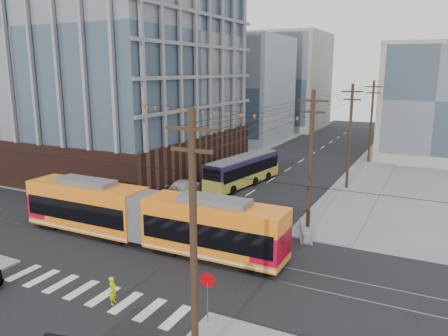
{
  "coord_description": "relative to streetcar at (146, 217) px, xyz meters",
  "views": [
    {
      "loc": [
        16.71,
        -19.86,
        12.35
      ],
      "look_at": [
        1.47,
        10.88,
        4.61
      ],
      "focal_mm": 35.0,
      "sensor_mm": 36.0,
      "label": 1
    }
  ],
  "objects": [
    {
      "name": "parked_car_white",
      "position": [
        -4.32,
        12.32,
        -1.26
      ],
      "size": [
        2.72,
        5.4,
        1.51
      ],
      "primitive_type": "imported",
      "rotation": [
        0.0,
        0.0,
        3.26
      ],
      "color": "silver",
      "rests_on": "ground"
    },
    {
      "name": "ground",
      "position": [
        1.58,
        -4.35,
        -2.02
      ],
      "size": [
        160.0,
        160.0,
        0.0
      ],
      "primitive_type": "plane",
      "color": "slate"
    },
    {
      "name": "utility_pole_near",
      "position": [
        10.08,
        -10.35,
        3.48
      ],
      "size": [
        0.3,
        0.3,
        11.0
      ],
      "primitive_type": "cylinder",
      "color": "black",
      "rests_on": "ground"
    },
    {
      "name": "parked_car_grey",
      "position": [
        -3.88,
        19.13,
        -1.32
      ],
      "size": [
        3.34,
        5.42,
        1.4
      ],
      "primitive_type": "imported",
      "rotation": [
        0.0,
        0.0,
        3.36
      ],
      "color": "#4A4C4F",
      "rests_on": "ground"
    },
    {
      "name": "office_building",
      "position": [
        -20.42,
        18.65,
        12.28
      ],
      "size": [
        30.0,
        25.0,
        28.6
      ],
      "primitive_type": "cube",
      "color": "#381E16",
      "rests_on": "ground"
    },
    {
      "name": "utility_pole_far",
      "position": [
        10.08,
        51.65,
        3.48
      ],
      "size": [
        0.3,
        0.3,
        11.0
      ],
      "primitive_type": "cylinder",
      "color": "black",
      "rests_on": "ground"
    },
    {
      "name": "parked_car_silver",
      "position": [
        -3.92,
        7.61,
        -1.21
      ],
      "size": [
        3.19,
        5.17,
        1.61
      ],
      "primitive_type": "imported",
      "rotation": [
        0.0,
        0.0,
        3.47
      ],
      "color": "#A5ACC0",
      "rests_on": "ground"
    },
    {
      "name": "city_bus",
      "position": [
        -0.44,
        18.28,
        -0.39
      ],
      "size": [
        4.2,
        11.72,
        3.25
      ],
      "primitive_type": null,
      "rotation": [
        0.0,
        0.0,
        -0.15
      ],
      "color": "#1D1638",
      "rests_on": "ground"
    },
    {
      "name": "pedestrian",
      "position": [
        3.43,
        -7.7,
        -1.24
      ],
      "size": [
        0.51,
        0.64,
        1.55
      ],
      "primitive_type": "imported",
      "rotation": [
        0.0,
        0.0,
        1.83
      ],
      "color": "#CDDA05",
      "rests_on": "ground"
    },
    {
      "name": "stop_sign",
      "position": [
        8.92,
        -7.15,
        -0.73
      ],
      "size": [
        0.89,
        0.89,
        2.58
      ],
      "primitive_type": null,
      "rotation": [
        0.0,
        0.0,
        0.14
      ],
      "color": "#B20106",
      "rests_on": "ground"
    },
    {
      "name": "bg_bldg_ne_near",
      "position": [
        17.58,
        43.65,
        5.98
      ],
      "size": [
        14.0,
        14.0,
        16.0
      ],
      "primitive_type": "cube",
      "color": "gray",
      "rests_on": "ground"
    },
    {
      "name": "bg_bldg_nw_near",
      "position": [
        -15.42,
        47.65,
        6.98
      ],
      "size": [
        18.0,
        16.0,
        18.0
      ],
      "primitive_type": "cube",
      "color": "#8C99A5",
      "rests_on": "ground"
    },
    {
      "name": "streetcar",
      "position": [
        0.0,
        0.0,
        0.0
      ],
      "size": [
        20.92,
        2.95,
        4.03
      ],
      "primitive_type": null,
      "rotation": [
        0.0,
        0.0,
        -0.0
      ],
      "color": "orange",
      "rests_on": "ground"
    },
    {
      "name": "bg_bldg_nw_far",
      "position": [
        -12.42,
        67.65,
        7.98
      ],
      "size": [
        16.0,
        18.0,
        20.0
      ],
      "primitive_type": "cube",
      "color": "gray",
      "rests_on": "ground"
    },
    {
      "name": "jersey_barrier",
      "position": [
        9.88,
        6.6,
        -1.63
      ],
      "size": [
        2.14,
        3.88,
        0.76
      ],
      "primitive_type": "cube",
      "rotation": [
        0.0,
        0.0,
        0.36
      ],
      "color": "gray",
      "rests_on": "ground"
    }
  ]
}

